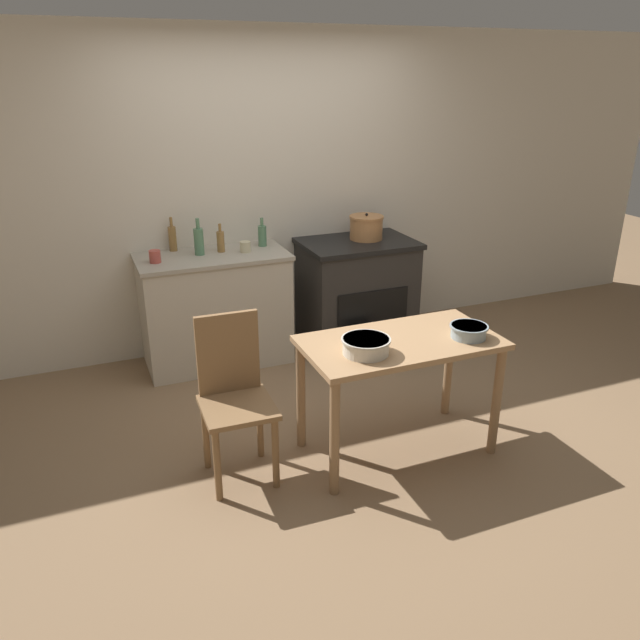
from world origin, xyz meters
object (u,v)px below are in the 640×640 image
object	(u,v)px
bottle_mid_left	(221,241)
flour_sack	(368,346)
stock_pot	(366,227)
work_table	(400,358)
cup_center	(155,257)
chair	(234,393)
bottle_left	(172,238)
stove	(356,291)
mixing_bowl_large	(366,345)
cup_center_right	(245,247)
bottle_center_left	(262,235)
bottle_far_left	(199,241)
mixing_bowl_small	(469,331)

from	to	relation	value
bottle_mid_left	flour_sack	bearing A→B (deg)	-29.43
stock_pot	bottle_mid_left	bearing A→B (deg)	177.50
work_table	cup_center	xyz separation A→B (m)	(-1.16, 1.63, 0.31)
work_table	bottle_mid_left	world-z (taller)	bottle_mid_left
chair	bottle_left	size ratio (longest dim) A/B	3.61
stove	mixing_bowl_large	size ratio (longest dim) A/B	3.38
cup_center_right	stove	bearing A→B (deg)	-0.14
work_table	bottle_mid_left	size ratio (longest dim) A/B	5.25
stock_pot	mixing_bowl_large	size ratio (longest dim) A/B	1.03
bottle_center_left	cup_center	bearing A→B (deg)	-170.47
stock_pot	bottle_far_left	distance (m)	1.40
mixing_bowl_small	stock_pot	bearing A→B (deg)	83.42
mixing_bowl_small	bottle_center_left	size ratio (longest dim) A/B	0.99
bottle_left	stock_pot	bearing A→B (deg)	-8.01
stock_pot	bottle_far_left	bearing A→B (deg)	178.65
cup_center	cup_center_right	size ratio (longest dim) A/B	1.11
bottle_mid_left	bottle_center_left	size ratio (longest dim) A/B	0.97
mixing_bowl_large	bottle_mid_left	xyz separation A→B (m)	(-0.36, 1.83, 0.19)
work_table	bottle_far_left	xyz separation A→B (m)	(-0.81, 1.72, 0.37)
work_table	stock_pot	size ratio (longest dim) A/B	4.07
stove	bottle_left	world-z (taller)	bottle_left
mixing_bowl_small	bottle_mid_left	size ratio (longest dim) A/B	1.02
bottle_far_left	cup_center_right	distance (m)	0.36
stove	mixing_bowl_small	bearing A→B (deg)	-93.72
bottle_left	bottle_center_left	world-z (taller)	bottle_left
stove	bottle_left	xyz separation A→B (m)	(-1.48, 0.25, 0.55)
bottle_left	bottle_center_left	bearing A→B (deg)	-10.52
chair	cup_center	bearing A→B (deg)	98.75
mixing_bowl_small	bottle_far_left	xyz separation A→B (m)	(-1.20, 1.84, 0.22)
stove	cup_center	world-z (taller)	cup_center
chair	bottle_center_left	distance (m)	1.82
chair	stove	bearing A→B (deg)	47.02
stove	bottle_left	size ratio (longest dim) A/B	3.53
bottle_left	bottle_center_left	size ratio (longest dim) A/B	1.16
bottle_mid_left	mixing_bowl_small	bearing A→B (deg)	-61.13
bottle_left	cup_center_right	xyz separation A→B (m)	(0.51, -0.25, -0.06)
chair	stock_pot	xyz separation A→B (m)	(1.57, 1.53, 0.48)
flour_sack	stove	bearing A→B (deg)	76.40
mixing_bowl_large	mixing_bowl_small	size ratio (longest dim) A/B	1.23
stock_pot	mixing_bowl_large	bearing A→B (deg)	-116.08
stove	bottle_left	bearing A→B (deg)	170.32
stock_pot	bottle_center_left	bearing A→B (deg)	173.98
mixing_bowl_large	cup_center	distance (m)	1.94
chair	stock_pot	size ratio (longest dim) A/B	3.36
flour_sack	bottle_left	distance (m)	1.76
mixing_bowl_large	bottle_far_left	world-z (taller)	bottle_far_left
work_table	bottle_center_left	bearing A→B (deg)	99.17
cup_center	stove	bearing A→B (deg)	0.76
chair	stock_pot	bearing A→B (deg)	45.86
mixing_bowl_small	bottle_far_left	distance (m)	2.20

